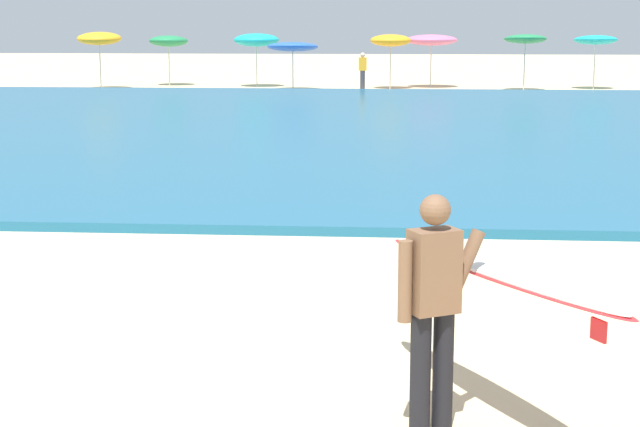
% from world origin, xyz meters
% --- Properties ---
extents(ground_plane, '(160.00, 160.00, 0.00)m').
position_xyz_m(ground_plane, '(0.00, 0.00, 0.00)').
color(ground_plane, beige).
extents(sea, '(120.00, 28.00, 0.14)m').
position_xyz_m(sea, '(0.00, 20.21, 0.07)').
color(sea, '#1E6084').
rests_on(sea, ground).
extents(surfer_with_board, '(1.71, 2.80, 1.73)m').
position_xyz_m(surfer_with_board, '(3.25, -0.19, 1.04)').
color(surfer_with_board, black).
rests_on(surfer_with_board, ground).
extents(beach_umbrella_0, '(1.86, 1.88, 2.44)m').
position_xyz_m(beach_umbrella_0, '(-9.93, 35.21, 2.12)').
color(beach_umbrella_0, beige).
rests_on(beach_umbrella_0, ground).
extents(beach_umbrella_1, '(1.72, 1.75, 2.25)m').
position_xyz_m(beach_umbrella_1, '(-7.54, 37.77, 1.96)').
color(beach_umbrella_1, beige).
rests_on(beach_umbrella_1, ground).
extents(beach_umbrella_2, '(1.98, 1.99, 2.33)m').
position_xyz_m(beach_umbrella_2, '(-3.50, 37.19, 2.03)').
color(beach_umbrella_2, beige).
rests_on(beach_umbrella_2, ground).
extents(beach_umbrella_3, '(2.13, 2.15, 2.06)m').
position_xyz_m(beach_umbrella_3, '(-1.69, 35.13, 1.80)').
color(beach_umbrella_3, beige).
rests_on(beach_umbrella_3, ground).
extents(beach_umbrella_4, '(1.72, 1.72, 2.30)m').
position_xyz_m(beach_umbrella_4, '(2.37, 36.27, 2.04)').
color(beach_umbrella_4, beige).
rests_on(beach_umbrella_4, ground).
extents(beach_umbrella_5, '(2.26, 2.26, 2.29)m').
position_xyz_m(beach_umbrella_5, '(4.12, 37.31, 2.04)').
color(beach_umbrella_5, beige).
rests_on(beach_umbrella_5, ground).
extents(beach_umbrella_6, '(1.75, 1.77, 2.38)m').
position_xyz_m(beach_umbrella_6, '(7.92, 35.50, 2.12)').
color(beach_umbrella_6, beige).
rests_on(beach_umbrella_6, ground).
extents(beach_umbrella_7, '(1.82, 1.84, 2.32)m').
position_xyz_m(beach_umbrella_7, '(11.01, 36.72, 2.07)').
color(beach_umbrella_7, beige).
rests_on(beach_umbrella_7, ground).
extents(beachgoer_near_row_left, '(0.32, 0.20, 1.58)m').
position_xyz_m(beachgoer_near_row_left, '(1.25, 34.81, 0.84)').
color(beachgoer_near_row_left, '#383842').
rests_on(beachgoer_near_row_left, ground).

